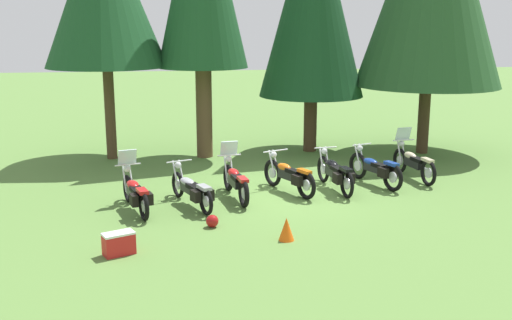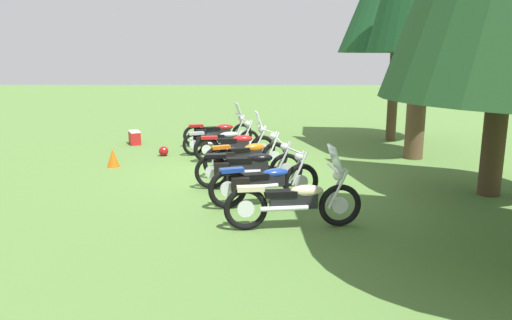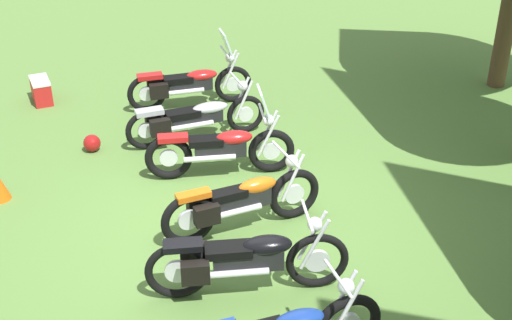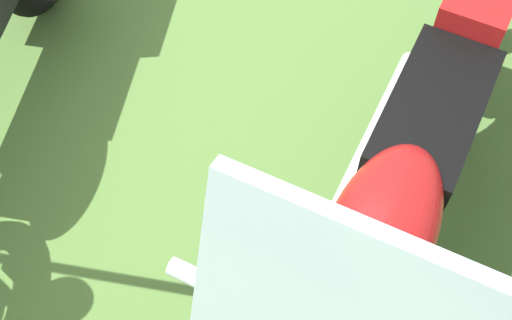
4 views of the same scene
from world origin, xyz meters
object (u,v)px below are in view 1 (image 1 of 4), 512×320
at_px(motorcycle_0, 136,192).
at_px(motorcycle_4, 335,172).
at_px(dropped_helmet, 212,221).
at_px(traffic_cone, 286,229).
at_px(motorcycle_5, 376,169).
at_px(motorcycle_3, 290,176).
at_px(motorcycle_1, 192,189).
at_px(motorcycle_2, 235,180).
at_px(picnic_cooler, 119,244).
at_px(motorcycle_6, 413,162).

height_order(motorcycle_0, motorcycle_4, motorcycle_0).
bearing_deg(dropped_helmet, traffic_cone, -35.34).
bearing_deg(motorcycle_4, motorcycle_5, -82.00).
bearing_deg(motorcycle_3, motorcycle_0, 80.34).
height_order(motorcycle_1, traffic_cone, motorcycle_1).
relative_size(motorcycle_1, motorcycle_2, 1.00).
bearing_deg(traffic_cone, picnic_cooler, -174.82).
bearing_deg(dropped_helmet, motorcycle_2, 70.67).
bearing_deg(motorcycle_6, motorcycle_0, 97.11).
bearing_deg(picnic_cooler, motorcycle_3, 42.56).
distance_m(motorcycle_3, picnic_cooler, 5.54).
relative_size(motorcycle_5, motorcycle_6, 0.94).
relative_size(picnic_cooler, dropped_helmet, 2.43).
xyz_separation_m(motorcycle_5, motorcycle_6, (1.28, 0.52, 0.02)).
bearing_deg(motorcycle_4, dropped_helmet, 118.94).
xyz_separation_m(motorcycle_3, motorcycle_6, (3.74, 0.93, 0.02)).
distance_m(motorcycle_2, picnic_cooler, 4.34).
bearing_deg(traffic_cone, motorcycle_5, 50.13).
bearing_deg(motorcycle_6, motorcycle_3, 96.74).
bearing_deg(motorcycle_0, motorcycle_3, -91.44).
bearing_deg(traffic_cone, motorcycle_4, 60.48).
height_order(motorcycle_3, motorcycle_4, motorcycle_4).
relative_size(motorcycle_3, motorcycle_5, 0.97).
distance_m(motorcycle_3, motorcycle_4, 1.24).
bearing_deg(picnic_cooler, traffic_cone, 5.18).
height_order(motorcycle_6, picnic_cooler, motorcycle_6).
xyz_separation_m(motorcycle_6, traffic_cone, (-4.49, -4.37, -0.23)).
distance_m(motorcycle_5, picnic_cooler, 7.75).
relative_size(motorcycle_2, motorcycle_5, 1.04).
bearing_deg(motorcycle_3, traffic_cone, 143.22).
xyz_separation_m(motorcycle_5, traffic_cone, (-3.22, -3.85, -0.22)).
bearing_deg(motorcycle_0, motorcycle_1, -97.78).
distance_m(motorcycle_1, picnic_cooler, 3.30).
xyz_separation_m(motorcycle_4, motorcycle_5, (1.22, 0.33, -0.02)).
xyz_separation_m(motorcycle_0, motorcycle_2, (2.43, 0.72, 0.01)).
relative_size(motorcycle_6, picnic_cooler, 3.41).
xyz_separation_m(motorcycle_0, dropped_helmet, (1.68, -1.40, -0.32)).
height_order(motorcycle_0, dropped_helmet, motorcycle_0).
bearing_deg(motorcycle_2, dropped_helmet, 152.34).
height_order(motorcycle_4, picnic_cooler, motorcycle_4).
xyz_separation_m(motorcycle_2, motorcycle_6, (5.19, 1.23, 0.01)).
bearing_deg(motorcycle_2, motorcycle_0, 98.18).
bearing_deg(motorcycle_1, motorcycle_3, -93.22).
relative_size(motorcycle_4, dropped_helmet, 8.50).
distance_m(motorcycle_3, traffic_cone, 3.53).
bearing_deg(motorcycle_5, motorcycle_3, 79.86).
height_order(motorcycle_3, picnic_cooler, motorcycle_3).
height_order(motorcycle_1, motorcycle_5, motorcycle_5).
relative_size(motorcycle_2, traffic_cone, 4.63).
distance_m(motorcycle_3, dropped_helmet, 3.28).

